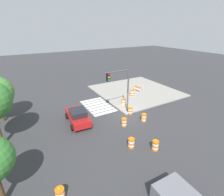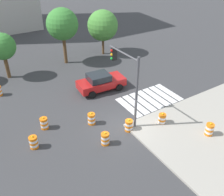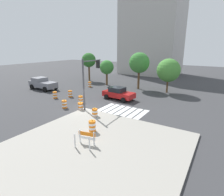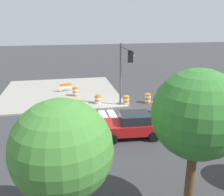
% 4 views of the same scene
% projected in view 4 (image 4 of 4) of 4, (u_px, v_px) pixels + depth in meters
% --- Properties ---
extents(ground_plane, '(120.00, 120.00, 0.00)m').
position_uv_depth(ground_plane, '(128.00, 108.00, 22.14)').
color(ground_plane, '#38383A').
extents(sidewalk_corner, '(12.00, 12.00, 0.15)m').
position_uv_depth(sidewalk_corner, '(60.00, 92.00, 26.58)').
color(sidewalk_corner, '#9E998E').
rests_on(sidewalk_corner, ground).
extents(crosswalk_stripes, '(5.10, 3.20, 0.02)m').
position_uv_depth(crosswalk_stripes, '(86.00, 118.00, 19.70)').
color(crosswalk_stripes, silver).
rests_on(crosswalk_stripes, ground).
extents(sports_car, '(4.43, 2.39, 1.63)m').
position_uv_depth(sports_car, '(132.00, 125.00, 16.51)').
color(sports_car, red).
rests_on(sports_car, ground).
extents(traffic_barrel_near_corner, '(0.56, 0.56, 1.02)m').
position_uv_depth(traffic_barrel_near_corner, '(201.00, 103.00, 21.98)').
color(traffic_barrel_near_corner, orange).
rests_on(traffic_barrel_near_corner, ground).
extents(traffic_barrel_crosswalk_end, '(0.56, 0.56, 1.02)m').
position_uv_depth(traffic_barrel_crosswalk_end, '(154.00, 107.00, 20.94)').
color(traffic_barrel_crosswalk_end, orange).
rests_on(traffic_barrel_crosswalk_end, ground).
extents(traffic_barrel_median_near, '(0.56, 0.56, 1.02)m').
position_uv_depth(traffic_barrel_median_near, '(197.00, 110.00, 20.26)').
color(traffic_barrel_median_near, orange).
rests_on(traffic_barrel_median_near, ground).
extents(traffic_barrel_far_curb, '(0.56, 0.56, 1.02)m').
position_uv_depth(traffic_barrel_far_curb, '(126.00, 101.00, 22.59)').
color(traffic_barrel_far_curb, orange).
rests_on(traffic_barrel_far_curb, ground).
extents(traffic_barrel_lane_center, '(0.56, 0.56, 1.02)m').
position_uv_depth(traffic_barrel_lane_center, '(98.00, 100.00, 22.79)').
color(traffic_barrel_lane_center, orange).
rests_on(traffic_barrel_lane_center, ground).
extents(traffic_barrel_opposite_curb, '(0.56, 0.56, 1.02)m').
position_uv_depth(traffic_barrel_opposite_curb, '(148.00, 98.00, 23.29)').
color(traffic_barrel_opposite_curb, orange).
rests_on(traffic_barrel_opposite_curb, ground).
extents(traffic_barrel_on_sidewalk, '(0.56, 0.56, 1.02)m').
position_uv_depth(traffic_barrel_on_sidewalk, '(75.00, 91.00, 24.99)').
color(traffic_barrel_on_sidewalk, orange).
rests_on(traffic_barrel_on_sidewalk, sidewalk_corner).
extents(construction_barricade, '(1.37, 1.02, 1.00)m').
position_uv_depth(construction_barricade, '(65.00, 86.00, 26.56)').
color(construction_barricade, silver).
rests_on(construction_barricade, sidewalk_corner).
extents(traffic_light_pole, '(0.48, 3.29, 5.50)m').
position_uv_depth(traffic_light_pole, '(125.00, 66.00, 20.35)').
color(traffic_light_pole, '#4C4C51').
rests_on(traffic_light_pole, sidewalk_corner).
extents(street_tree_streetside_mid, '(3.30, 3.30, 5.98)m').
position_uv_depth(street_tree_streetside_mid, '(197.00, 115.00, 8.81)').
color(street_tree_streetside_mid, brown).
rests_on(street_tree_streetside_mid, ground).
extents(street_tree_corner_lot, '(3.47, 3.47, 5.16)m').
position_uv_depth(street_tree_corner_lot, '(62.00, 150.00, 8.20)').
color(street_tree_corner_lot, brown).
rests_on(street_tree_corner_lot, ground).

